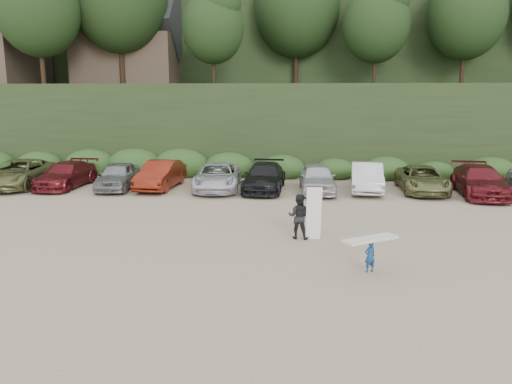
# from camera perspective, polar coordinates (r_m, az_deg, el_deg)

# --- Properties ---
(ground) EXTENTS (120.00, 120.00, 0.00)m
(ground) POSITION_cam_1_polar(r_m,az_deg,el_deg) (18.42, -2.07, -5.77)
(ground) COLOR tan
(ground) RESTS_ON ground
(hillside_backdrop) EXTENTS (90.00, 41.50, 28.00)m
(hillside_backdrop) POSITION_cam_1_polar(r_m,az_deg,el_deg) (53.77, 2.67, 17.46)
(hillside_backdrop) COLOR black
(hillside_backdrop) RESTS_ON ground
(parked_cars) EXTENTS (36.73, 6.14, 1.60)m
(parked_cars) POSITION_cam_1_polar(r_m,az_deg,el_deg) (28.15, -3.97, 1.76)
(parked_cars) COLOR silver
(parked_cars) RESTS_ON ground
(child_surfer) EXTENTS (1.79, 1.41, 1.08)m
(child_surfer) POSITION_cam_1_polar(r_m,az_deg,el_deg) (15.64, 12.92, -6.34)
(child_surfer) COLOR navy
(child_surfer) RESTS_ON ground
(adult_surfer) EXTENTS (1.32, 0.80, 2.01)m
(adult_surfer) POSITION_cam_1_polar(r_m,az_deg,el_deg) (18.74, 5.06, -2.76)
(adult_surfer) COLOR black
(adult_surfer) RESTS_ON ground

